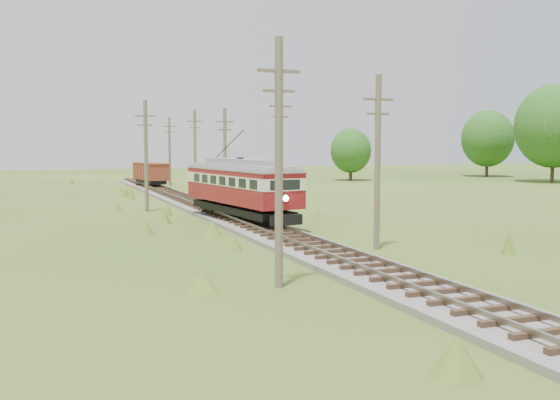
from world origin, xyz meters
name	(u,v)px	position (x,y,z in m)	size (l,w,h in m)	color
railbed_main	(224,215)	(0.00, 34.00, 0.19)	(3.60, 96.00, 0.57)	#605B54
streetcar	(240,184)	(0.00, 29.98, 2.61)	(4.42, 12.39, 5.61)	black
gondola	(151,173)	(0.00, 65.38, 1.91)	(3.20, 7.74, 2.50)	black
gravel_pile	(207,191)	(3.18, 51.10, 0.60)	(3.50, 3.72, 1.27)	gray
utility_pole_r_2	(378,160)	(3.30, 18.00, 4.42)	(1.60, 0.30, 8.60)	brown
utility_pole_r_3	(280,153)	(3.20, 31.00, 4.63)	(1.60, 0.30, 9.00)	brown
utility_pole_r_4	(225,155)	(3.00, 44.00, 4.32)	(1.60, 0.30, 8.40)	brown
utility_pole_r_5	(195,150)	(3.40, 57.00, 4.58)	(1.60, 0.30, 8.90)	brown
utility_pole_r_6	(170,150)	(3.20, 70.00, 4.47)	(1.60, 0.30, 8.70)	brown
utility_pole_l_a	(279,161)	(-4.20, 12.00, 4.63)	(1.60, 0.30, 9.00)	brown
utility_pole_l_b	(146,155)	(-4.50, 40.00, 4.42)	(1.60, 0.30, 8.60)	brown
tree_right_4	(554,126)	(54.00, 58.00, 7.75)	(10.50, 10.50, 13.53)	#38281C
tree_right_5	(488,139)	(56.00, 74.00, 6.19)	(8.40, 8.40, 10.82)	#38281C
tree_mid_b	(351,151)	(30.00, 72.00, 4.33)	(5.88, 5.88, 7.57)	#38281C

